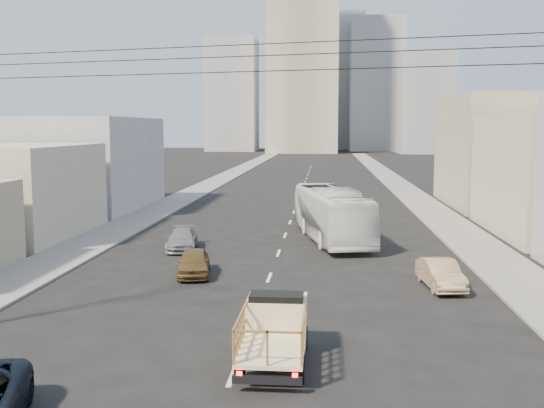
# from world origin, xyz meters

# --- Properties ---
(ground) EXTENTS (420.00, 420.00, 0.00)m
(ground) POSITION_xyz_m (0.00, 0.00, 0.00)
(ground) COLOR black
(ground) RESTS_ON ground
(sidewalk_left) EXTENTS (3.50, 180.00, 0.12)m
(sidewalk_left) POSITION_xyz_m (-11.75, 70.00, 0.06)
(sidewalk_left) COLOR slate
(sidewalk_left) RESTS_ON ground
(sidewalk_right) EXTENTS (3.50, 180.00, 0.12)m
(sidewalk_right) POSITION_xyz_m (11.75, 70.00, 0.06)
(sidewalk_right) COLOR slate
(sidewalk_right) RESTS_ON ground
(lane_dashes) EXTENTS (0.15, 104.00, 0.01)m
(lane_dashes) POSITION_xyz_m (0.00, 53.00, 0.01)
(lane_dashes) COLOR silver
(lane_dashes) RESTS_ON ground
(flatbed_pickup) EXTENTS (1.95, 4.41, 1.90)m
(flatbed_pickup) POSITION_xyz_m (1.12, 3.08, 1.09)
(flatbed_pickup) COLOR beige
(flatbed_pickup) RESTS_ON ground
(city_bus) EXTENTS (5.25, 12.37, 3.36)m
(city_bus) POSITION_xyz_m (3.04, 24.58, 1.68)
(city_bus) COLOR silver
(city_bus) RESTS_ON ground
(sedan_brown) EXTENTS (2.11, 3.97, 1.29)m
(sedan_brown) POSITION_xyz_m (-3.68, 14.13, 0.64)
(sedan_brown) COLOR brown
(sedan_brown) RESTS_ON ground
(sedan_tan) EXTENTS (1.77, 4.00, 1.28)m
(sedan_tan) POSITION_xyz_m (7.80, 12.65, 0.64)
(sedan_tan) COLOR #A0825D
(sedan_tan) RESTS_ON ground
(sedan_grey) EXTENTS (2.23, 4.30, 1.19)m
(sedan_grey) POSITION_xyz_m (-5.73, 20.61, 0.60)
(sedan_grey) COLOR slate
(sedan_grey) RESTS_ON ground
(overhead_wires) EXTENTS (23.01, 5.02, 0.72)m
(overhead_wires) POSITION_xyz_m (0.00, 1.50, 8.97)
(overhead_wires) COLOR black
(overhead_wires) RESTS_ON ground
(bldg_right_far) EXTENTS (12.00, 16.00, 10.00)m
(bldg_right_far) POSITION_xyz_m (20.00, 44.00, 5.00)
(bldg_right_far) COLOR tan
(bldg_right_far) RESTS_ON ground
(bldg_left_far) EXTENTS (12.00, 16.00, 8.00)m
(bldg_left_far) POSITION_xyz_m (-19.50, 39.00, 4.00)
(bldg_left_far) COLOR #97979A
(bldg_left_far) RESTS_ON ground
(high_rise_tower) EXTENTS (20.00, 20.00, 60.00)m
(high_rise_tower) POSITION_xyz_m (-4.00, 170.00, 30.00)
(high_rise_tower) COLOR tan
(high_rise_tower) RESTS_ON ground
(midrise_ne) EXTENTS (16.00, 16.00, 40.00)m
(midrise_ne) POSITION_xyz_m (18.00, 185.00, 20.00)
(midrise_ne) COLOR #97999F
(midrise_ne) RESTS_ON ground
(midrise_nw) EXTENTS (15.00, 15.00, 34.00)m
(midrise_nw) POSITION_xyz_m (-26.00, 180.00, 17.00)
(midrise_nw) COLOR #97999F
(midrise_nw) RESTS_ON ground
(midrise_back) EXTENTS (18.00, 18.00, 44.00)m
(midrise_back) POSITION_xyz_m (6.00, 200.00, 22.00)
(midrise_back) COLOR #97979A
(midrise_back) RESTS_ON ground
(midrise_east) EXTENTS (14.00, 14.00, 28.00)m
(midrise_east) POSITION_xyz_m (30.00, 165.00, 14.00)
(midrise_east) COLOR #97999F
(midrise_east) RESTS_ON ground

